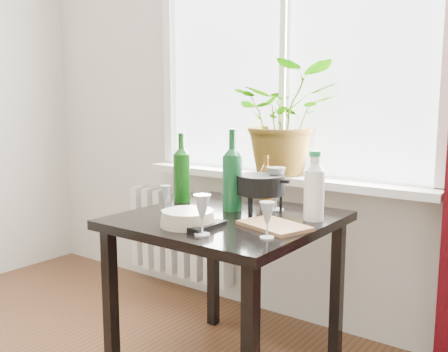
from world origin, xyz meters
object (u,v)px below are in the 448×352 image
Objects in this scene: radiator at (179,234)px; wine_bottle_right at (232,169)px; wineglass_back_center at (276,188)px; cutting_board at (274,226)px; cleaning_bottle at (314,185)px; wineglass_front_right at (202,215)px; wineglass_back_left at (234,189)px; fondue_pot at (261,193)px; bottle_amber at (266,179)px; wine_bottle_left at (182,167)px; wineglass_far_right at (267,220)px; potted_plant at (286,119)px; wineglass_front_left at (166,198)px; tv_remote at (208,227)px; table at (228,236)px; plate_stack at (188,218)px.

wine_bottle_right is at bearing -33.35° from radiator.
wineglass_back_center is 0.33m from cutting_board.
wineglass_front_right is (-0.23, -0.47, -0.07)m from cleaning_bottle.
fondue_pot is (0.18, -0.04, 0.01)m from wineglass_back_left.
wine_bottle_right is 0.25m from bottle_amber.
wineglass_far_right is at bearing -24.90° from wine_bottle_left.
wineglass_back_center is at bearing 80.89° from fondue_pot.
wineglass_back_center is at bearing 162.43° from cleaning_bottle.
wineglass_far_right is (0.40, -0.82, -0.33)m from potted_plant.
radiator is 1.33× the size of potted_plant.
radiator is 6.59× the size of wineglass_front_left.
wineglass_back_left is (-0.22, 0.51, -0.00)m from wineglass_front_right.
tv_remote is (-0.26, -0.02, -0.06)m from wineglass_far_right.
wine_bottle_right is 2.41× the size of wineglass_front_right.
cutting_board is (0.32, -0.16, -0.18)m from wine_bottle_right.
wineglass_front_right is 0.47m from fondue_pot.
wine_bottle_right is 0.16m from wineglass_back_left.
wine_bottle_right reaches higher than wineglass_far_right.
wine_bottle_left is at bearing 177.65° from wine_bottle_right.
wineglass_front_right is at bearing -120.89° from cutting_board.
cleaning_bottle is at bearing -21.96° from radiator.
wine_bottle_right reaches higher than cutting_board.
potted_plant is at bearing 84.64° from wineglass_back_left.
bottle_amber is (0.04, 0.23, -0.07)m from wine_bottle_right.
cleaning_bottle is (1.19, -0.48, 0.51)m from radiator.
wineglass_back_left is 0.63× the size of fondue_pot.
wineglass_front_left reaches higher than tv_remote.
tv_remote is (0.14, -0.85, -0.39)m from potted_plant.
potted_plant is (-0.07, 0.62, 0.50)m from table.
fondue_pot is (-0.26, 0.36, 0.01)m from wineglass_far_right.
fondue_pot is 1.32× the size of tv_remote.
plate_stack is (-0.14, -0.46, -0.07)m from wineglass_back_center.
wineglass_front_right is at bearing -79.15° from bottle_amber.
wine_bottle_left is 1.46× the size of bottle_amber.
tv_remote is at bearing 115.94° from wineglass_front_right.
wine_bottle_left reaches higher than cutting_board.
wineglass_back_center is at bearing -42.40° from bottle_amber.
bottle_amber is 1.71× the size of wineglass_far_right.
cutting_board is (0.55, 0.04, -0.05)m from wineglass_front_left.
wineglass_back_center reaches higher than tv_remote.
plate_stack reaches higher than radiator.
wine_bottle_left is 1.17× the size of cleaning_bottle.
wine_bottle_left is 0.51m from plate_stack.
cleaning_bottle reaches higher than wineglass_back_center.
cleaning_bottle is 0.28m from fondue_pot.
bottle_amber is 1.06× the size of plate_stack.
wineglass_front_left is 0.44× the size of cutting_board.
cleaning_bottle is (0.71, 0.03, -0.03)m from wine_bottle_left.
wineglass_back_left is 0.46m from cutting_board.
potted_plant is 2.17× the size of cutting_board.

